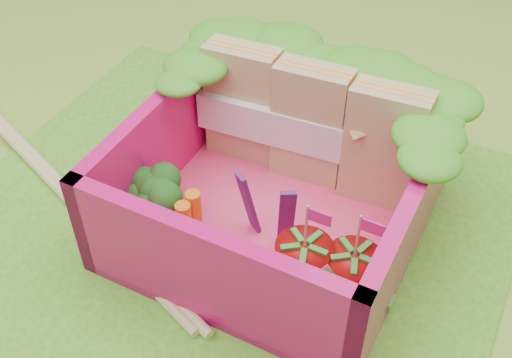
{
  "coord_description": "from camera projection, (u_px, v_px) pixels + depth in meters",
  "views": [
    {
      "loc": [
        1.1,
        -1.66,
        2.32
      ],
      "look_at": [
        0.11,
        0.26,
        0.28
      ],
      "focal_mm": 45.0,
      "sensor_mm": 36.0,
      "label": 1
    }
  ],
  "objects": [
    {
      "name": "strawberry_left",
      "position": [
        303.0,
        265.0,
        2.69
      ],
      "size": [
        0.25,
        0.25,
        0.49
      ],
      "color": "red",
      "rests_on": "bento_floor"
    },
    {
      "name": "carrot_sticks",
      "position": [
        190.0,
        221.0,
        2.86
      ],
      "size": [
        0.08,
        0.14,
        0.28
      ],
      "color": "orange",
      "rests_on": "bento_floor"
    },
    {
      "name": "broccoli",
      "position": [
        157.0,
        193.0,
        2.94
      ],
      "size": [
        0.33,
        0.33,
        0.25
      ],
      "color": "#6FAA52",
      "rests_on": "bento_floor"
    },
    {
      "name": "sandwich_stack",
      "position": [
        311.0,
        125.0,
        3.09
      ],
      "size": [
        1.15,
        0.26,
        0.63
      ],
      "color": "tan",
      "rests_on": "bento_floor"
    },
    {
      "name": "chopsticks",
      "position": [
        57.0,
        183.0,
        3.28
      ],
      "size": [
        2.33,
        0.92,
        0.05
      ],
      "color": "#E6C67E",
      "rests_on": "placemat"
    },
    {
      "name": "snap_peas",
      "position": [
        365.0,
        273.0,
        2.79
      ],
      "size": [
        0.32,
        0.35,
        0.05
      ],
      "color": "#569D31",
      "rests_on": "bento_floor"
    },
    {
      "name": "bento_floor",
      "position": [
        276.0,
        220.0,
        3.09
      ],
      "size": [
        1.3,
        1.3,
        0.05
      ],
      "primitive_type": "cube",
      "color": "#FF4177",
      "rests_on": "placemat"
    },
    {
      "name": "ground",
      "position": [
        210.0,
        248.0,
        3.03
      ],
      "size": [
        14.0,
        14.0,
        0.0
      ],
      "primitive_type": "plane",
      "color": "#9ABF35",
      "rests_on": "ground"
    },
    {
      "name": "strawberry_right",
      "position": [
        352.0,
        274.0,
        2.66
      ],
      "size": [
        0.24,
        0.24,
        0.48
      ],
      "color": "red",
      "rests_on": "bento_floor"
    },
    {
      "name": "lettuce_ruffle",
      "position": [
        324.0,
        69.0,
        2.99
      ],
      "size": [
        1.43,
        0.77,
        0.11
      ],
      "color": "#359A1C",
      "rests_on": "bento_box"
    },
    {
      "name": "purple_wedges",
      "position": [
        267.0,
        210.0,
        2.84
      ],
      "size": [
        0.26,
        0.06,
        0.38
      ],
      "color": "#4E1C62",
      "rests_on": "bento_floor"
    },
    {
      "name": "placemat",
      "position": [
        210.0,
        246.0,
        3.02
      ],
      "size": [
        2.6,
        2.6,
        0.03
      ],
      "primitive_type": "cube",
      "color": "#53AF27",
      "rests_on": "ground"
    },
    {
      "name": "bento_box",
      "position": [
        277.0,
        183.0,
        2.92
      ],
      "size": [
        1.3,
        1.3,
        0.55
      ],
      "color": "#E1136B",
      "rests_on": "placemat"
    }
  ]
}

